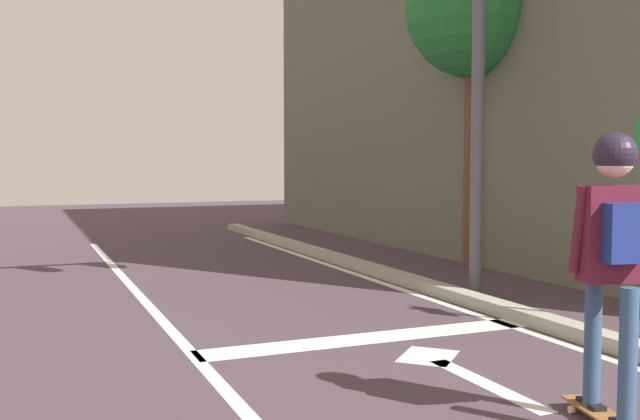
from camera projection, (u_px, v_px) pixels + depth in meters
The scene contains 9 objects.
lane_line_center at pixel (219, 383), 5.50m from camera, with size 0.12×20.00×0.01m, color silver.
lane_line_curbside at pixel (558, 342), 6.75m from camera, with size 0.12×20.00×0.01m, color silver.
stop_bar at pixel (370, 338), 6.90m from camera, with size 3.40×0.40×0.01m, color silver.
lane_arrow_stem at pixel (487, 384), 5.48m from camera, with size 0.16×1.40×0.01m, color silver.
lane_arrow_head at pixel (428, 356), 6.26m from camera, with size 0.56×0.44×0.01m, color silver.
curb_strip at pixel (579, 332), 6.84m from camera, with size 0.24×24.00×0.14m, color #9DA090.
skateboard at pixel (608, 419), 4.56m from camera, with size 0.39×0.89×0.08m.
skater at pixel (614, 235), 4.47m from camera, with size 0.48×0.65×1.79m.
roadside_tree at pixel (475, 12), 11.36m from camera, with size 2.20×2.20×5.20m.
Camera 1 is at (-1.58, 0.73, 1.70)m, focal length 40.51 mm.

